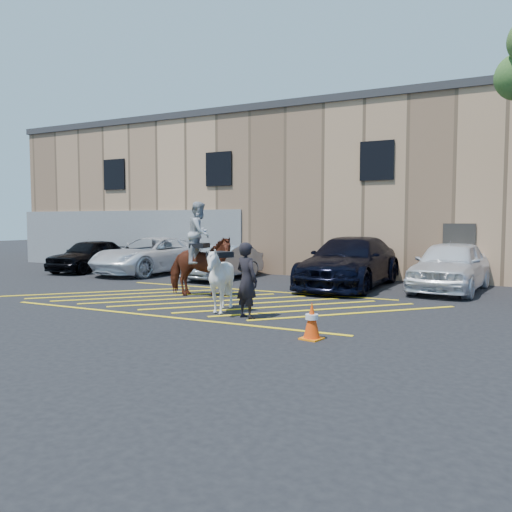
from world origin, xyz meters
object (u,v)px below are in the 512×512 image
at_px(mounted_bay, 200,259).
at_px(traffic_cone, 312,321).
at_px(handler, 247,280).
at_px(car_white_pickup, 152,255).
at_px(car_white_suv, 450,266).
at_px(car_blue_suv, 350,262).
at_px(car_black_suv, 90,255).
at_px(saddled_white, 220,280).
at_px(car_silver_sedan, 223,262).

xyz_separation_m(mounted_bay, traffic_cone, (4.88, -3.68, -0.79)).
bearing_deg(handler, car_white_pickup, -17.06).
bearing_deg(car_white_suv, car_blue_suv, -165.78).
bearing_deg(traffic_cone, handler, 147.53).
bearing_deg(car_black_suv, traffic_cone, -34.78).
xyz_separation_m(car_white_suv, handler, (-3.89, -7.00, 0.07)).
relative_size(mounted_bay, saddled_white, 1.49).
xyz_separation_m(saddled_white, traffic_cone, (3.01, -1.66, -0.46)).
distance_m(car_blue_suv, car_white_suv, 3.25).
height_order(car_black_suv, car_silver_sedan, car_black_suv).
bearing_deg(car_silver_sedan, car_blue_suv, 3.51).
distance_m(car_white_suv, traffic_cone, 8.54).
height_order(saddled_white, traffic_cone, saddled_white).
relative_size(car_white_pickup, saddled_white, 2.97).
bearing_deg(car_white_pickup, car_black_suv, -163.70).
height_order(handler, mounted_bay, mounted_bay).
bearing_deg(saddled_white, handler, -19.58).
height_order(car_black_suv, car_white_suv, car_white_suv).
xyz_separation_m(handler, mounted_bay, (-2.79, 2.35, 0.26)).
distance_m(car_white_suv, handler, 8.01).
relative_size(saddled_white, traffic_cone, 2.63).
bearing_deg(car_silver_sedan, handler, -50.89).
relative_size(car_white_pickup, car_white_suv, 1.17).
distance_m(car_blue_suv, traffic_cone, 8.05).
relative_size(car_black_suv, mounted_bay, 1.51).
distance_m(car_black_suv, car_blue_suv, 12.07).
relative_size(car_silver_sedan, mounted_bay, 1.40).
xyz_separation_m(car_white_pickup, traffic_cone, (10.37, -8.46, -0.43)).
bearing_deg(saddled_white, car_blue_suv, 75.81).
height_order(car_silver_sedan, car_blue_suv, car_blue_suv).
height_order(car_silver_sedan, traffic_cone, car_silver_sedan).
height_order(car_white_pickup, car_silver_sedan, car_white_pickup).
bearing_deg(car_white_suv, saddled_white, -118.94).
distance_m(car_silver_sedan, handler, 8.12).
relative_size(car_black_suv, saddled_white, 2.26).
xyz_separation_m(car_black_suv, traffic_cone, (13.50, -7.98, -0.37)).
bearing_deg(saddled_white, car_silver_sedan, 119.24).
distance_m(mounted_bay, saddled_white, 2.78).
height_order(car_blue_suv, traffic_cone, car_blue_suv).
relative_size(mounted_bay, traffic_cone, 3.92).
xyz_separation_m(car_silver_sedan, traffic_cone, (6.60, -8.08, -0.30)).
height_order(car_white_suv, saddled_white, car_white_suv).
relative_size(car_white_suv, traffic_cone, 6.67).
height_order(car_black_suv, car_blue_suv, car_blue_suv).
bearing_deg(car_blue_suv, car_silver_sedan, -179.06).
relative_size(car_white_pickup, car_silver_sedan, 1.42).
height_order(car_black_suv, mounted_bay, mounted_bay).
relative_size(car_blue_suv, mounted_bay, 2.08).
bearing_deg(car_blue_suv, handler, -93.00).
height_order(car_blue_suv, handler, handler).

